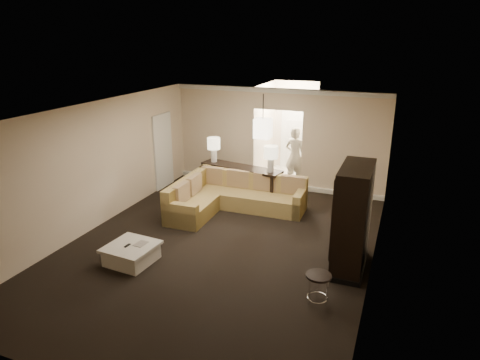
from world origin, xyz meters
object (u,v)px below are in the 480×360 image
at_px(coffee_table, 132,253).
at_px(person, 295,153).
at_px(armoire, 352,220).
at_px(sectional_sofa, 230,197).
at_px(drink_table, 318,283).
at_px(console_table, 241,179).

distance_m(coffee_table, person, 5.82).
distance_m(coffee_table, armoire, 4.20).
xyz_separation_m(coffee_table, armoire, (3.90, 1.36, 0.76)).
xyz_separation_m(sectional_sofa, drink_table, (2.84, -3.08, 0.03)).
relative_size(sectional_sofa, console_table, 1.26).
bearing_deg(person, drink_table, 121.19).
bearing_deg(coffee_table, sectional_sofa, 76.21).
distance_m(coffee_table, drink_table, 3.60).
xyz_separation_m(armoire, person, (-2.14, 4.14, 0.00)).
relative_size(sectional_sofa, drink_table, 5.62).
xyz_separation_m(sectional_sofa, person, (1.00, 2.42, 0.60)).
bearing_deg(armoire, console_table, 140.68).
xyz_separation_m(armoire, drink_table, (-0.30, -1.36, -0.57)).
bearing_deg(console_table, drink_table, -43.95).
height_order(coffee_table, person, person).
bearing_deg(drink_table, armoire, 77.44).
bearing_deg(console_table, coffee_table, -89.85).
height_order(sectional_sofa, person, person).
xyz_separation_m(drink_table, person, (-1.84, 5.50, 0.57)).
relative_size(armoire, drink_table, 3.81).
relative_size(sectional_sofa, armoire, 1.47).
bearing_deg(coffee_table, console_table, 80.11).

